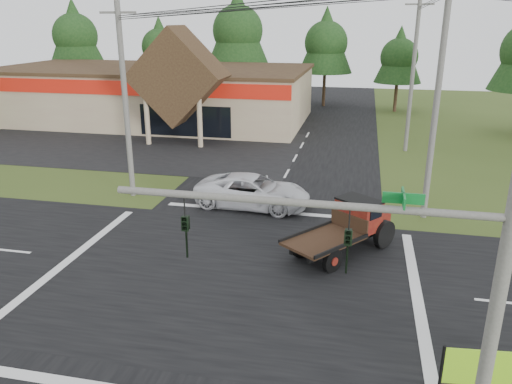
# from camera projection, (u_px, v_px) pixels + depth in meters

# --- Properties ---
(ground) EXTENTS (120.00, 120.00, 0.00)m
(ground) POSITION_uv_depth(u_px,v_px,m) (232.00, 274.00, 19.71)
(ground) COLOR #394C1B
(ground) RESTS_ON ground
(road_ns) EXTENTS (12.00, 120.00, 0.02)m
(road_ns) POSITION_uv_depth(u_px,v_px,m) (232.00, 274.00, 19.71)
(road_ns) COLOR black
(road_ns) RESTS_ON ground
(road_ew) EXTENTS (120.00, 12.00, 0.02)m
(road_ew) POSITION_uv_depth(u_px,v_px,m) (232.00, 274.00, 19.71)
(road_ew) COLOR black
(road_ew) RESTS_ON ground
(parking_apron) EXTENTS (28.00, 14.00, 0.02)m
(parking_apron) POSITION_uv_depth(u_px,v_px,m) (124.00, 145.00, 40.06)
(parking_apron) COLOR black
(parking_apron) RESTS_ON ground
(cvs_building) EXTENTS (30.40, 18.20, 9.19)m
(cvs_building) POSITION_uv_depth(u_px,v_px,m) (154.00, 92.00, 49.27)
(cvs_building) COLOR tan
(cvs_building) RESTS_ON ground
(traffic_signal_mast) EXTENTS (8.12, 0.24, 7.00)m
(traffic_signal_mast) POSITION_uv_depth(u_px,v_px,m) (411.00, 283.00, 10.18)
(traffic_signal_mast) COLOR #595651
(traffic_signal_mast) RESTS_ON ground
(utility_pole_nr) EXTENTS (2.00, 0.30, 11.00)m
(utility_pole_nr) POSITION_uv_depth(u_px,v_px,m) (509.00, 236.00, 9.45)
(utility_pole_nr) COLOR #595651
(utility_pole_nr) RESTS_ON ground
(utility_pole_nw) EXTENTS (2.00, 0.30, 10.50)m
(utility_pole_nw) POSITION_uv_depth(u_px,v_px,m) (125.00, 101.00, 26.95)
(utility_pole_nw) COLOR #595651
(utility_pole_nw) RESTS_ON ground
(utility_pole_ne) EXTENTS (2.00, 0.30, 11.50)m
(utility_pole_ne) POSITION_uv_depth(u_px,v_px,m) (437.00, 101.00, 23.60)
(utility_pole_ne) COLOR #595651
(utility_pole_ne) RESTS_ON ground
(utility_pole_n) EXTENTS (2.00, 0.30, 11.20)m
(utility_pole_n) POSITION_uv_depth(u_px,v_px,m) (413.00, 75.00, 36.59)
(utility_pole_n) COLOR #595651
(utility_pole_n) RESTS_ON ground
(tree_row_a) EXTENTS (6.72, 6.72, 12.12)m
(tree_row_a) POSITION_uv_depth(u_px,v_px,m) (75.00, 33.00, 60.04)
(tree_row_a) COLOR #332316
(tree_row_a) RESTS_ON ground
(tree_row_b) EXTENTS (5.60, 5.60, 10.10)m
(tree_row_b) POSITION_uv_depth(u_px,v_px,m) (160.00, 45.00, 60.33)
(tree_row_b) COLOR #332316
(tree_row_b) RESTS_ON ground
(tree_row_c) EXTENTS (7.28, 7.28, 13.13)m
(tree_row_c) POSITION_uv_depth(u_px,v_px,m) (238.00, 28.00, 56.76)
(tree_row_c) COLOR #332316
(tree_row_c) RESTS_ON ground
(tree_row_d) EXTENTS (6.16, 6.16, 11.11)m
(tree_row_d) POSITION_uv_depth(u_px,v_px,m) (326.00, 41.00, 56.13)
(tree_row_d) COLOR #332316
(tree_row_d) RESTS_ON ground
(tree_row_e) EXTENTS (5.04, 5.04, 9.09)m
(tree_row_e) POSITION_uv_depth(u_px,v_px,m) (399.00, 55.00, 53.13)
(tree_row_e) COLOR #332316
(tree_row_e) RESTS_ON ground
(antique_flatbed_truck) EXTENTS (4.91, 5.54, 2.26)m
(antique_flatbed_truck) POSITION_uv_depth(u_px,v_px,m) (342.00, 229.00, 21.17)
(antique_flatbed_truck) COLOR #4E0B0D
(antique_flatbed_truck) RESTS_ON ground
(white_pickup) EXTENTS (6.32, 3.30, 1.70)m
(white_pickup) POSITION_uv_depth(u_px,v_px,m) (253.00, 191.00, 26.72)
(white_pickup) COLOR silver
(white_pickup) RESTS_ON ground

